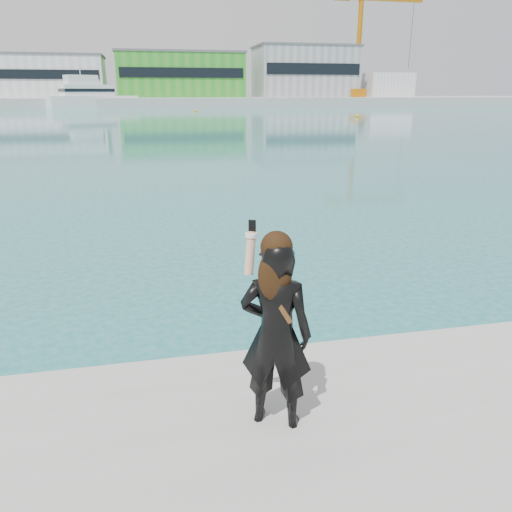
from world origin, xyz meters
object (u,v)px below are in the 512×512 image
at_px(dock_crane, 363,42).
at_px(woman, 276,329).
at_px(buoy_near, 357,117).
at_px(buoy_extra, 196,112).
at_px(motor_yacht, 90,96).

distance_m(dock_crane, woman, 134.23).
xyz_separation_m(buoy_near, buoy_extra, (-19.61, 24.23, 0.00)).
bearing_deg(woman, buoy_extra, -71.02).
relative_size(dock_crane, woman, 15.07).
height_order(buoy_extra, woman, woman).
xyz_separation_m(dock_crane, motor_yacht, (-65.56, -9.81, -12.63)).
relative_size(dock_crane, buoy_extra, 48.00).
bearing_deg(woman, motor_yacht, -59.78).
distance_m(buoy_extra, woman, 87.36).
distance_m(dock_crane, motor_yacht, 67.48).
height_order(motor_yacht, buoy_extra, motor_yacht).
relative_size(buoy_near, buoy_extra, 1.00).
height_order(buoy_near, buoy_extra, same).
height_order(dock_crane, woman, dock_crane).
relative_size(buoy_extra, woman, 0.31).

